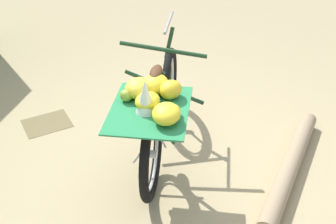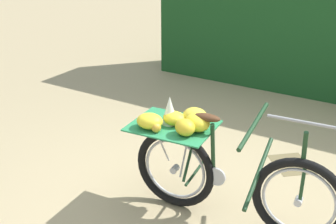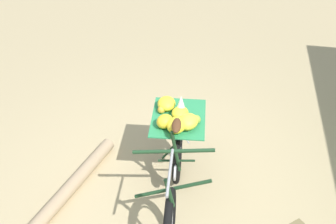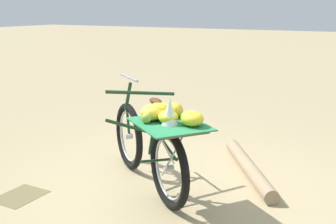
{
  "view_description": "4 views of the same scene",
  "coord_description": "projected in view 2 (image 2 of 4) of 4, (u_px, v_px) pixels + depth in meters",
  "views": [
    {
      "loc": [
        1.14,
        2.46,
        2.31
      ],
      "look_at": [
        0.03,
        0.45,
        0.81
      ],
      "focal_mm": 44.03,
      "sensor_mm": 36.0,
      "label": 1
    },
    {
      "loc": [
        -3.09,
        0.9,
        2.3
      ],
      "look_at": [
        0.03,
        0.36,
        0.93
      ],
      "focal_mm": 46.29,
      "sensor_mm": 36.0,
      "label": 2
    },
    {
      "loc": [
        -1.72,
        -2.47,
        3.27
      ],
      "look_at": [
        0.05,
        0.44,
        0.78
      ],
      "focal_mm": 43.83,
      "sensor_mm": 36.0,
      "label": 3
    },
    {
      "loc": [
        3.12,
        1.97,
        1.73
      ],
      "look_at": [
        -0.01,
        0.23,
        0.85
      ],
      "focal_mm": 45.33,
      "sensor_mm": 36.0,
      "label": 4
    }
  ],
  "objects": [
    {
      "name": "bicycle",
      "position": [
        216.0,
        164.0,
        3.52
      ],
      "size": [
        1.3,
        1.61,
        1.03
      ],
      "rotation": [
        0.0,
        0.0,
        -2.21
      ],
      "color": "black",
      "rests_on": "ground_plane"
    },
    {
      "name": "leaf_litter_patch",
      "position": [
        291.0,
        164.0,
        4.53
      ],
      "size": [
        0.44,
        0.36,
        0.01
      ],
      "primitive_type": "cube",
      "color": "olive",
      "rests_on": "ground_plane"
    },
    {
      "name": "foliage_hedge",
      "position": [
        318.0,
        12.0,
        6.17
      ],
      "size": [
        3.83,
        4.16,
        2.32
      ],
      "primitive_type": "cube",
      "rotation": [
        0.0,
        0.0,
        0.85
      ],
      "color": "#19471E",
      "rests_on": "ground_plane"
    },
    {
      "name": "ground_plane",
      "position": [
        208.0,
        206.0,
        3.85
      ],
      "size": [
        60.0,
        60.0,
        0.0
      ],
      "primitive_type": "plane",
      "color": "tan"
    }
  ]
}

